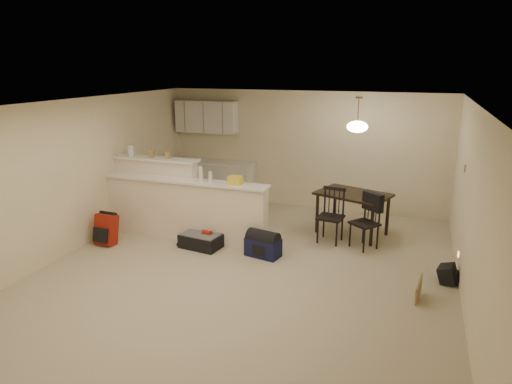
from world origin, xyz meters
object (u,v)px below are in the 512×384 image
at_px(red_backpack, 106,229).
at_px(black_daypack, 448,274).
at_px(pendant_lamp, 357,126).
at_px(dining_chair_near, 331,216).
at_px(dining_chair_far, 365,222).
at_px(suitcase, 201,241).
at_px(dining_table, 353,198).
at_px(navy_duffel, 263,247).

height_order(red_backpack, black_daypack, red_backpack).
relative_size(pendant_lamp, red_backpack, 1.16).
relative_size(dining_chair_near, dining_chair_far, 1.03).
bearing_deg(red_backpack, pendant_lamp, 29.32).
bearing_deg(suitcase, dining_chair_near, 33.78).
distance_m(suitcase, black_daypack, 3.91).
xyz_separation_m(dining_table, dining_chair_far, (0.29, -0.61, -0.22)).
bearing_deg(dining_table, dining_chair_far, -45.88).
height_order(dining_chair_far, red_backpack, dining_chair_far).
xyz_separation_m(suitcase, red_backpack, (-1.62, -0.42, 0.15)).
distance_m(dining_chair_near, black_daypack, 2.16).
height_order(dining_chair_near, navy_duffel, dining_chair_near).
distance_m(dining_chair_far, suitcase, 2.79).
height_order(dining_chair_far, suitcase, dining_chair_far).
bearing_deg(black_daypack, pendant_lamp, 59.99).
xyz_separation_m(dining_table, dining_chair_near, (-0.30, -0.53, -0.20)).
relative_size(dining_table, navy_duffel, 2.61).
distance_m(dining_chair_near, red_backpack, 3.91).
relative_size(dining_table, dining_chair_far, 1.55).
relative_size(dining_chair_near, red_backpack, 1.81).
bearing_deg(dining_chair_near, black_daypack, -20.29).
relative_size(dining_chair_near, navy_duffel, 1.73).
xyz_separation_m(pendant_lamp, black_daypack, (1.59, -1.52, -1.86)).
relative_size(red_backpack, navy_duffel, 0.96).
height_order(pendant_lamp, dining_chair_near, pendant_lamp).
bearing_deg(navy_duffel, dining_chair_far, 42.91).
height_order(pendant_lamp, red_backpack, pendant_lamp).
xyz_separation_m(pendant_lamp, navy_duffel, (-1.21, -1.52, -1.84)).
height_order(dining_table, black_daypack, dining_table).
relative_size(suitcase, red_backpack, 1.28).
bearing_deg(pendant_lamp, suitcase, -146.84).
xyz_separation_m(pendant_lamp, red_backpack, (-3.94, -1.93, -1.72)).
bearing_deg(dining_chair_far, pendant_lamp, 153.93).
distance_m(red_backpack, black_daypack, 5.55).
xyz_separation_m(dining_chair_far, red_backpack, (-4.23, -1.32, -0.20)).
distance_m(pendant_lamp, dining_chair_near, 1.63).
distance_m(pendant_lamp, red_backpack, 4.72).
bearing_deg(dining_chair_far, red_backpack, -124.26).
bearing_deg(red_backpack, black_daypack, 7.48).
relative_size(navy_duffel, black_daypack, 1.92).
height_order(suitcase, navy_duffel, navy_duffel).
xyz_separation_m(dining_chair_near, red_backpack, (-3.64, -1.40, -0.21)).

